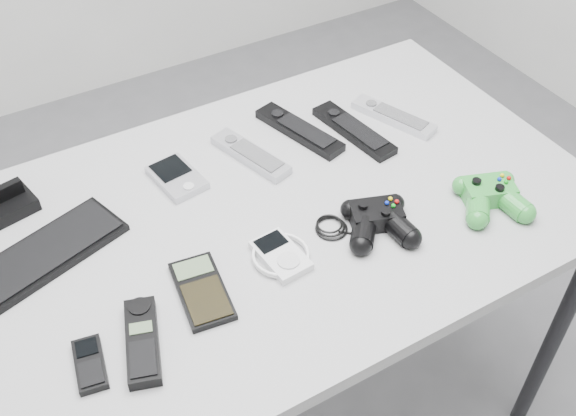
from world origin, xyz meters
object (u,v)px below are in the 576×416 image
cordless_handset (142,341)px  remote_silver_b (393,116)px  pda (177,177)px  calculator (202,290)px  remote_black_b (354,130)px  mp3_player (281,255)px  remote_black_a (299,130)px  controller_green (491,195)px  pda_keyboard (49,251)px  controller_black (378,219)px  desk (287,229)px  mobile_phone (90,364)px  remote_silver_a (250,154)px

cordless_handset → remote_silver_b: bearing=40.3°
pda → calculator: 0.29m
remote_black_b → cordless_handset: bearing=-162.4°
pda → mp3_player: 0.28m
remote_black_a → cordless_handset: size_ratio=1.39×
mp3_player → pda: bearing=100.1°
mp3_player → controller_green: controller_green is taller
remote_silver_b → mp3_player: same height
calculator → remote_silver_b: bearing=30.1°
pda → mp3_player: bearing=-83.2°
remote_black_b → mp3_player: (-0.30, -0.23, -0.00)m
pda_keyboard → controller_black: controller_black is taller
desk → remote_silver_b: (0.33, 0.11, 0.08)m
remote_silver_b → mobile_phone: (-0.75, -0.27, -0.00)m
desk → pda: bearing=132.8°
remote_silver_b → cordless_handset: 0.72m
mp3_player → controller_green: (0.40, -0.07, 0.01)m
controller_black → calculator: bearing=-163.8°
mobile_phone → controller_black: size_ratio=0.43×
remote_black_b → remote_silver_a: bearing=162.5°
pda → remote_black_b: size_ratio=0.56×
calculator → controller_black: (0.33, -0.02, 0.01)m
cordless_handset → calculator: bearing=39.8°
remote_silver_a → remote_silver_b: (0.32, -0.04, -0.00)m
calculator → cordless_handset: bearing=-150.5°
mobile_phone → pda_keyboard: bearing=97.5°
controller_black → controller_green: 0.22m
remote_silver_b → pda: bearing=152.7°
pda_keyboard → remote_black_a: (0.54, 0.08, 0.00)m
pda → cordless_handset: bearing=-129.2°
calculator → controller_green: 0.55m
remote_silver_b → controller_green: size_ratio=1.37×
remote_black_b → controller_green: bearing=-80.0°
pda_keyboard → cordless_handset: size_ratio=1.69×
mobile_phone → cordless_handset: (0.08, -0.00, 0.00)m
pda → controller_black: size_ratio=0.54×
remote_silver_a → mp3_player: 0.27m
remote_silver_b → pda_keyboard: bearing=160.0°
calculator → controller_black: controller_black is taller
remote_black_b → controller_black: (-0.12, -0.25, 0.01)m
remote_silver_a → mp3_player: size_ratio=1.75×
remote_silver_a → remote_black_b: size_ratio=0.89×
remote_silver_a → calculator: 0.35m
mp3_player → calculator: bearing=175.9°
calculator → mp3_player: (0.15, 0.00, 0.00)m
remote_black_b → mp3_player: size_ratio=1.97×
desk → remote_black_a: remote_black_a is taller
mp3_player → controller_black: bearing=-11.6°
remote_silver_a → controller_green: (0.32, -0.34, 0.01)m
pda → cordless_handset: (-0.19, -0.32, 0.00)m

